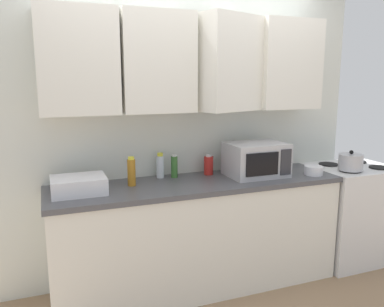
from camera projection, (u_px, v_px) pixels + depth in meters
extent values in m
cube|color=silver|center=(184.00, 127.00, 3.33)|extent=(3.22, 0.06, 2.60)
cube|color=white|center=(77.00, 62.00, 2.76)|extent=(0.56, 0.33, 0.75)
cube|color=white|center=(156.00, 63.00, 2.96)|extent=(0.56, 0.33, 0.75)
cube|color=white|center=(227.00, 64.00, 3.13)|extent=(0.64, 0.51, 0.75)
cube|color=white|center=(285.00, 65.00, 3.37)|extent=(0.56, 0.33, 0.75)
cube|color=white|center=(198.00, 237.00, 3.19)|extent=(2.32, 0.60, 0.86)
cube|color=#4C4C51|center=(198.00, 184.00, 3.11)|extent=(2.35, 0.63, 0.04)
cube|color=silver|center=(350.00, 212.00, 3.72)|extent=(0.76, 0.64, 0.90)
cylinder|color=black|center=(350.00, 171.00, 3.44)|extent=(0.18, 0.18, 0.01)
cylinder|color=black|center=(379.00, 168.00, 3.56)|extent=(0.18, 0.18, 0.01)
cylinder|color=black|center=(329.00, 164.00, 3.70)|extent=(0.18, 0.18, 0.01)
cylinder|color=black|center=(357.00, 162.00, 3.82)|extent=(0.18, 0.18, 0.01)
cylinder|color=#B2B2B7|center=(351.00, 162.00, 3.43)|extent=(0.21, 0.21, 0.14)
sphere|color=black|center=(351.00, 152.00, 3.41)|extent=(0.04, 0.04, 0.04)
cube|color=#B7B7BC|center=(256.00, 159.00, 3.27)|extent=(0.48, 0.36, 0.28)
cube|color=black|center=(262.00, 164.00, 3.08)|extent=(0.29, 0.01, 0.18)
cube|color=#2D2D33|center=(286.00, 162.00, 3.16)|extent=(0.10, 0.01, 0.21)
cube|color=silver|center=(79.00, 185.00, 2.77)|extent=(0.38, 0.30, 0.12)
cylinder|color=red|center=(209.00, 166.00, 3.32)|extent=(0.08, 0.08, 0.16)
cylinder|color=silver|center=(209.00, 156.00, 3.30)|extent=(0.05, 0.05, 0.02)
cylinder|color=#386B2D|center=(174.00, 167.00, 3.21)|extent=(0.05, 0.05, 0.18)
cylinder|color=silver|center=(174.00, 156.00, 3.20)|extent=(0.04, 0.04, 0.02)
cylinder|color=#AD701E|center=(131.00, 173.00, 2.96)|extent=(0.06, 0.06, 0.20)
cylinder|color=yellow|center=(131.00, 158.00, 2.94)|extent=(0.05, 0.05, 0.02)
cylinder|color=silver|center=(160.00, 167.00, 3.21)|extent=(0.06, 0.06, 0.18)
cylinder|color=yellow|center=(160.00, 154.00, 3.19)|extent=(0.05, 0.05, 0.03)
cylinder|color=silver|center=(313.00, 170.00, 3.31)|extent=(0.16, 0.16, 0.08)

